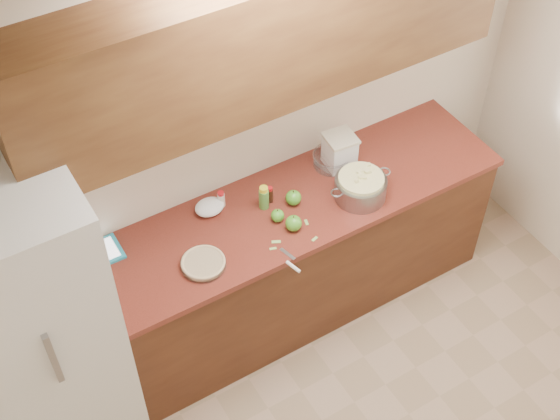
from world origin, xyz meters
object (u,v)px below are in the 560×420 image
pie (203,263)px  colander (360,187)px  flour_canister (340,150)px  tablet (98,254)px

pie → colander: 0.99m
colander → flour_canister: bearing=80.6°
flour_canister → tablet: (-1.48, 0.08, -0.10)m
pie → flour_canister: flour_canister is taller
pie → tablet: (-0.44, 0.35, -0.01)m
colander → tablet: bearing=166.1°
flour_canister → pie: bearing=-165.0°
colander → flour_canister: (0.05, 0.28, 0.04)m
colander → tablet: (-1.43, 0.35, -0.06)m
colander → flour_canister: 0.28m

